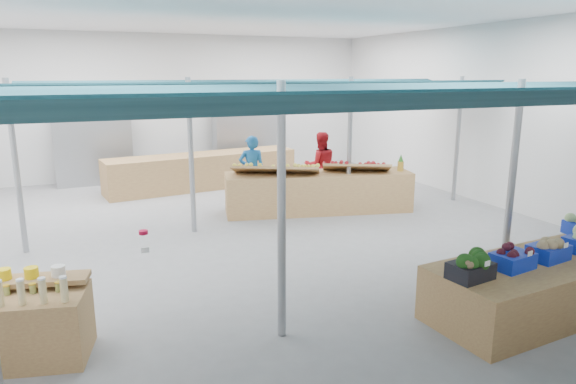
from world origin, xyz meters
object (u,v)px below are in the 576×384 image
(bottle_shelf, at_px, (6,324))
(vendor_left, at_px, (252,171))
(vendor_right, at_px, (320,166))
(fruit_counter, at_px, (319,192))
(veg_counter, at_px, (554,282))

(bottle_shelf, bearing_deg, vendor_left, 62.22)
(bottle_shelf, xyz_separation_m, vendor_right, (6.50, 5.28, 0.42))
(bottle_shelf, height_order, fruit_counter, bottle_shelf)
(vendor_left, bearing_deg, veg_counter, 119.33)
(vendor_left, bearing_deg, fruit_counter, 151.36)
(fruit_counter, height_order, vendor_left, vendor_left)
(vendor_right, bearing_deg, veg_counter, 104.43)
(veg_counter, relative_size, fruit_counter, 0.88)
(fruit_counter, height_order, vendor_right, vendor_right)
(fruit_counter, xyz_separation_m, vendor_right, (0.60, 1.10, 0.39))
(bottle_shelf, relative_size, fruit_counter, 0.44)
(vendor_left, bearing_deg, vendor_right, -166.13)
(veg_counter, xyz_separation_m, vendor_right, (-0.06, 6.74, 0.47))
(bottle_shelf, height_order, vendor_left, vendor_left)
(bottle_shelf, height_order, vendor_right, vendor_right)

